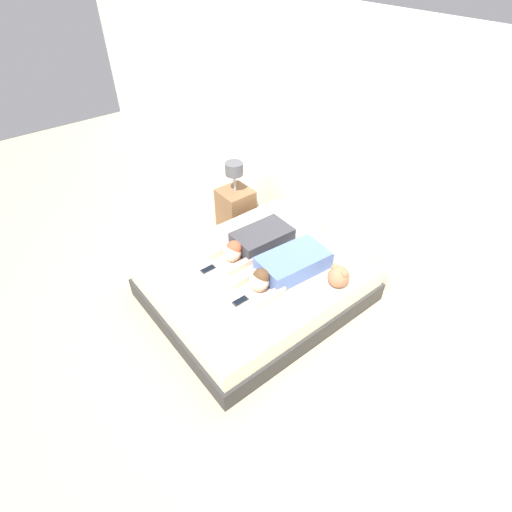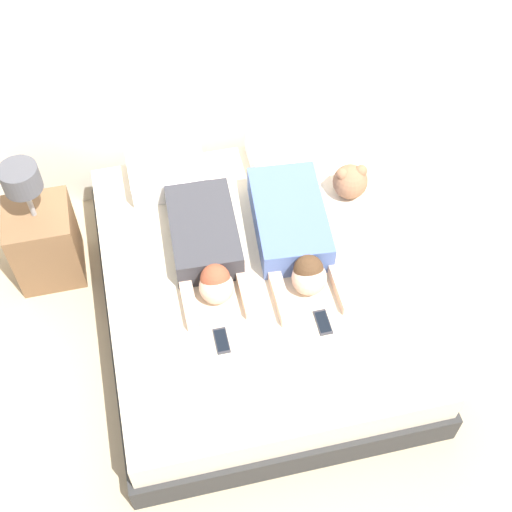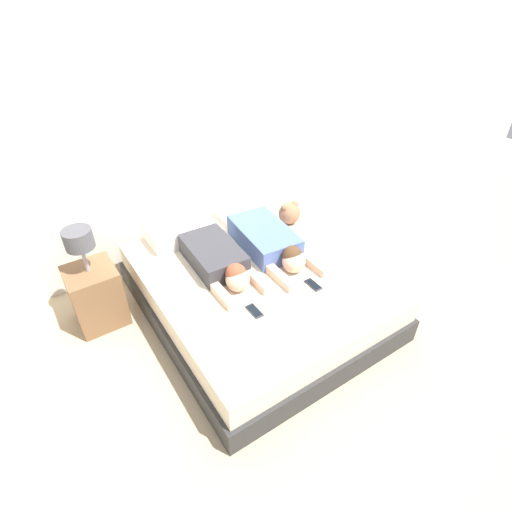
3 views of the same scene
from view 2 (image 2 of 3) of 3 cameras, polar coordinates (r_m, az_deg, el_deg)
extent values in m
plane|color=tan|center=(4.36, 0.00, -4.54)|extent=(12.00, 12.00, 0.00)
cube|color=silver|center=(4.23, -3.74, 18.66)|extent=(12.00, 0.06, 2.60)
cube|color=#2D2D2D|center=(4.27, 0.00, -3.76)|extent=(1.74, 2.05, 0.22)
cube|color=beige|center=(4.09, 0.00, -2.14)|extent=(1.68, 1.99, 0.21)
cube|color=white|center=(4.42, -7.11, 6.57)|extent=(0.46, 0.35, 0.15)
cube|color=white|center=(4.51, 2.48, 8.16)|extent=(0.46, 0.35, 0.15)
cube|color=#333338|center=(4.08, -4.23, 1.95)|extent=(0.40, 0.63, 0.18)
sphere|color=beige|center=(3.84, -3.18, -2.47)|extent=(0.19, 0.19, 0.19)
sphere|color=#99472D|center=(3.82, -3.28, -1.82)|extent=(0.16, 0.16, 0.16)
cube|color=beige|center=(3.87, -5.40, -3.59)|extent=(0.07, 0.34, 0.07)
cube|color=beige|center=(3.90, -0.81, -2.74)|extent=(0.07, 0.34, 0.07)
cube|color=#4C66A5|center=(4.13, 2.68, 3.01)|extent=(0.45, 0.72, 0.19)
sphere|color=beige|center=(3.88, 4.27, -1.76)|extent=(0.19, 0.19, 0.19)
sphere|color=#4C331E|center=(3.85, 4.22, -1.09)|extent=(0.17, 0.17, 0.17)
cube|color=beige|center=(3.88, 1.92, -3.05)|extent=(0.07, 0.38, 0.07)
cube|color=beige|center=(3.95, 6.68, -2.13)|extent=(0.07, 0.38, 0.07)
cube|color=#2D2D33|center=(3.77, -2.77, -6.78)|extent=(0.07, 0.16, 0.01)
cube|color=black|center=(3.76, -2.77, -6.74)|extent=(0.06, 0.13, 0.00)
cube|color=#2D2D33|center=(3.84, 5.37, -5.30)|extent=(0.07, 0.16, 0.01)
cube|color=black|center=(3.83, 5.38, -5.26)|extent=(0.06, 0.13, 0.00)
sphere|color=#996647|center=(4.34, 7.54, 5.91)|extent=(0.21, 0.21, 0.21)
sphere|color=#996647|center=(4.27, 6.91, 6.52)|extent=(0.07, 0.07, 0.07)
sphere|color=#996647|center=(4.30, 8.39, 6.75)|extent=(0.07, 0.07, 0.07)
cube|color=brown|center=(4.52, -16.51, 1.03)|extent=(0.39, 0.39, 0.53)
cylinder|color=#999999|center=(4.24, -17.68, 4.19)|extent=(0.03, 0.03, 0.23)
cylinder|color=#4C4C51|center=(4.11, -18.33, 5.91)|extent=(0.22, 0.22, 0.15)
camera|label=1|loc=(2.94, 68.34, 9.37)|focal=28.00mm
camera|label=3|loc=(1.50, -45.35, -31.63)|focal=28.00mm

